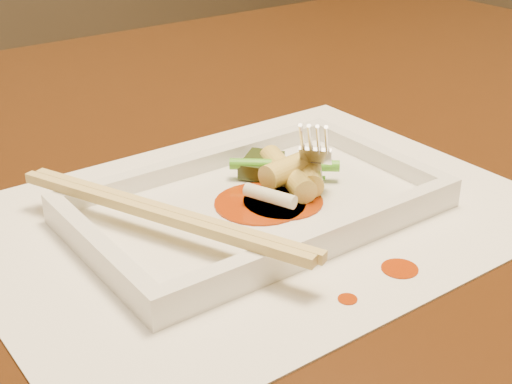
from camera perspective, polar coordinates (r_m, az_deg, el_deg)
table at (r=0.68m, az=-2.25°, el=-4.48°), size 1.40×0.90×0.75m
placemat at (r=0.52m, az=0.00°, el=-1.83°), size 0.40×0.30×0.00m
sauce_splatter_a at (r=0.47m, az=11.42°, el=-6.03°), size 0.02×0.02×0.00m
sauce_splatter_b at (r=0.43m, az=7.34°, el=-8.49°), size 0.01×0.01×0.00m
plate_base at (r=0.52m, az=0.00°, el=-1.38°), size 0.26×0.16×0.01m
plate_rim_far at (r=0.57m, az=-4.39°, el=2.39°), size 0.26×0.01×0.01m
plate_rim_near at (r=0.47m, az=5.40°, el=-3.60°), size 0.26×0.01×0.01m
plate_rim_left at (r=0.46m, az=-12.49°, el=-4.38°), size 0.01×0.14×0.01m
plate_rim_right at (r=0.59m, az=9.73°, el=2.91°), size 0.01×0.14×0.01m
veg_piece at (r=0.56m, az=0.46°, el=2.17°), size 0.05×0.05×0.01m
scallion_white at (r=0.51m, az=1.12°, el=-0.31°), size 0.02×0.04×0.01m
scallion_green at (r=0.55m, az=2.29°, el=2.18°), size 0.07×0.06×0.01m
chopstick_a at (r=0.47m, az=-8.02°, el=-1.81°), size 0.10×0.22×0.01m
chopstick_b at (r=0.48m, az=-7.19°, el=-1.54°), size 0.10×0.22×0.01m
fork at (r=0.55m, az=4.87°, el=8.67°), size 0.09×0.10×0.14m
sauce_blob_0 at (r=0.52m, az=0.32°, el=-0.91°), size 0.07×0.07×0.00m
sauce_blob_1 at (r=0.52m, az=2.19°, el=-0.73°), size 0.06×0.06×0.00m
rice_cake_0 at (r=0.53m, az=3.21°, el=0.86°), size 0.03×0.04×0.02m
rice_cake_1 at (r=0.54m, az=4.25°, el=1.42°), size 0.04×0.05×0.02m
rice_cake_2 at (r=0.54m, az=2.85°, el=1.91°), size 0.05×0.03×0.02m
rice_cake_3 at (r=0.56m, az=1.77°, el=2.14°), size 0.03×0.04×0.02m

